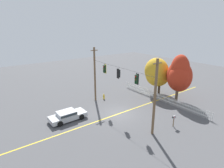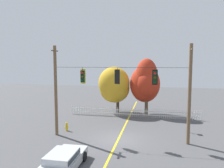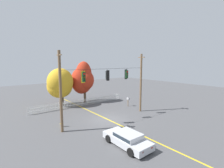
{
  "view_description": "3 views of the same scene",
  "coord_description": "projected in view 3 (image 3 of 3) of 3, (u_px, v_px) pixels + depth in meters",
  "views": [
    {
      "loc": [
        16.72,
        -13.49,
        10.88
      ],
      "look_at": [
        -0.79,
        -0.49,
        3.89
      ],
      "focal_mm": 29.82,
      "sensor_mm": 36.0,
      "label": 1
    },
    {
      "loc": [
        2.97,
        -17.52,
        6.48
      ],
      "look_at": [
        -0.47,
        -0.42,
        4.73
      ],
      "focal_mm": 34.69,
      "sensor_mm": 36.0,
      "label": 2
    },
    {
      "loc": [
        -11.09,
        -15.1,
        6.78
      ],
      "look_at": [
        0.16,
        -0.57,
        4.34
      ],
      "focal_mm": 26.12,
      "sensor_mm": 36.0,
      "label": 3
    }
  ],
  "objects": [
    {
      "name": "traffic_signal_westbound_side",
      "position": [
        127.0,
        74.0,
        20.55
      ],
      "size": [
        0.43,
        0.38,
        1.39
      ],
      "color": "black"
    },
    {
      "name": "autumn_maple_near_fence",
      "position": [
        60.0,
        83.0,
        25.16
      ],
      "size": [
        3.98,
        3.92,
        5.92
      ],
      "color": "#473828",
      "rests_on": "ground"
    },
    {
      "name": "fire_hydrant",
      "position": [
        62.0,
        123.0,
        17.22
      ],
      "size": [
        0.38,
        0.22,
        0.82
      ],
      "color": "gold",
      "rests_on": "ground"
    },
    {
      "name": "lane_centerline_stripe",
      "position": [
        108.0,
        120.0,
        19.45
      ],
      "size": [
        0.16,
        36.0,
        0.01
      ],
      "primitive_type": "cube",
      "color": "gold",
      "rests_on": "ground"
    },
    {
      "name": "autumn_maple_mid",
      "position": [
        83.0,
        79.0,
        27.53
      ],
      "size": [
        3.75,
        3.48,
        6.96
      ],
      "color": "brown",
      "rests_on": "ground"
    },
    {
      "name": "roadside_mailbox",
      "position": [
        128.0,
        99.0,
        25.29
      ],
      "size": [
        0.25,
        0.44,
        1.34
      ],
      "color": "brown",
      "rests_on": "ground"
    },
    {
      "name": "traffic_signal_northbound_secondary",
      "position": [
        84.0,
        77.0,
        16.88
      ],
      "size": [
        0.43,
        0.38,
        1.4
      ],
      "color": "black"
    },
    {
      "name": "ground",
      "position": [
        108.0,
        120.0,
        19.45
      ],
      "size": [
        80.0,
        80.0,
        0.0
      ],
      "primitive_type": "plane",
      "color": "#4C4C4F"
    },
    {
      "name": "traffic_signal_southbound_primary",
      "position": [
        107.0,
        75.0,
        18.69
      ],
      "size": [
        0.43,
        0.38,
        1.36
      ],
      "color": "black"
    },
    {
      "name": "signal_support_span",
      "position": [
        108.0,
        86.0,
        18.92
      ],
      "size": [
        11.49,
        1.1,
        7.92
      ],
      "color": "brown",
      "rests_on": "ground"
    },
    {
      "name": "parked_car",
      "position": [
        127.0,
        139.0,
        13.3
      ],
      "size": [
        2.0,
        4.36,
        1.15
      ],
      "color": "#B7BABF",
      "rests_on": "ground"
    },
    {
      "name": "white_picket_fence",
      "position": [
        81.0,
        102.0,
        25.64
      ],
      "size": [
        15.39,
        0.06,
        1.08
      ],
      "color": "white",
      "rests_on": "ground"
    }
  ]
}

